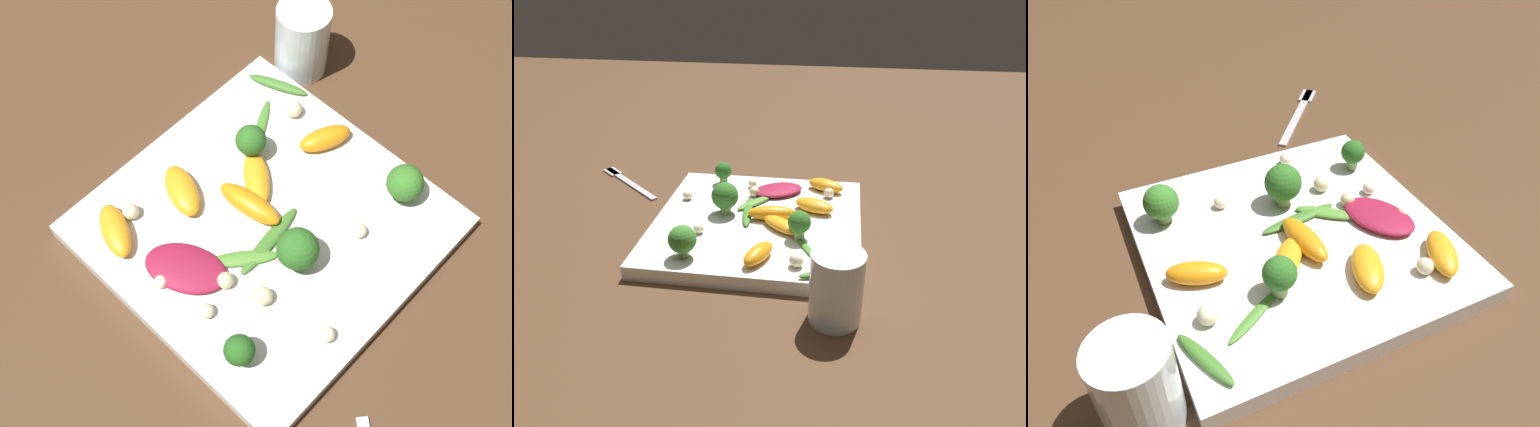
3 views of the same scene
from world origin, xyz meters
TOP-DOWN VIEW (x-y plane):
  - ground_plane at (0.00, 0.00)m, footprint 2.40×2.40m
  - plate at (0.00, 0.00)m, footprint 0.30×0.30m
  - drinking_glass at (0.19, 0.12)m, footprint 0.06×0.06m
  - radicchio_leaf_0 at (-0.09, 0.02)m, footprint 0.08×0.09m
  - orange_segment_0 at (-0.04, 0.08)m, footprint 0.05×0.07m
  - orange_segment_1 at (0.03, 0.04)m, footprint 0.06×0.07m
  - orange_segment_2 at (0.00, 0.02)m, footprint 0.03×0.07m
  - orange_segment_3 at (0.11, 0.02)m, footprint 0.06×0.04m
  - orange_segment_4 at (-0.11, 0.09)m, footprint 0.05×0.07m
  - broccoli_floret_0 at (-0.01, -0.05)m, footprint 0.04×0.04m
  - broccoli_floret_1 at (0.05, 0.07)m, footprint 0.03×0.03m
  - broccoli_floret_2 at (0.12, -0.08)m, footprint 0.04×0.04m
  - broccoli_floret_3 at (-0.12, -0.08)m, footprint 0.03×0.03m
  - arugula_sprig_0 at (0.08, 0.08)m, footprint 0.07×0.05m
  - arugula_sprig_1 at (-0.01, -0.02)m, footprint 0.09×0.03m
  - arugula_sprig_2 at (-0.05, -0.01)m, footprint 0.06×0.06m
  - arugula_sprig_3 at (0.13, 0.11)m, footprint 0.04×0.07m
  - macadamia_nut_0 at (-0.06, -0.06)m, footprint 0.02×0.02m
  - macadamia_nut_1 at (-0.05, -0.12)m, footprint 0.02×0.02m
  - macadamia_nut_2 at (-0.09, 0.10)m, footprint 0.02×0.02m
  - macadamia_nut_3 at (-0.12, 0.02)m, footprint 0.01×0.01m
  - macadamia_nut_4 at (0.12, 0.07)m, footprint 0.02×0.02m
  - macadamia_nut_5 at (0.05, -0.08)m, footprint 0.01×0.01m
  - macadamia_nut_6 at (-0.07, -0.02)m, footprint 0.02×0.02m
  - macadamia_nut_7 at (-0.11, -0.03)m, footprint 0.01×0.01m

SIDE VIEW (x-z plane):
  - ground_plane at x=0.00m, z-range 0.00..0.00m
  - plate at x=0.00m, z-range 0.00..0.02m
  - arugula_sprig_0 at x=0.08m, z-range 0.02..0.03m
  - arugula_sprig_1 at x=-0.01m, z-range 0.02..0.03m
  - arugula_sprig_2 at x=-0.05m, z-range 0.02..0.03m
  - arugula_sprig_3 at x=0.13m, z-range 0.02..0.03m
  - radicchio_leaf_0 at x=-0.09m, z-range 0.02..0.03m
  - macadamia_nut_3 at x=-0.12m, z-range 0.02..0.03m
  - macadamia_nut_7 at x=-0.11m, z-range 0.02..0.04m
  - macadamia_nut_5 at x=0.05m, z-range 0.02..0.04m
  - macadamia_nut_1 at x=-0.05m, z-range 0.02..0.04m
  - orange_segment_1 at x=0.03m, z-range 0.02..0.04m
  - macadamia_nut_6 at x=-0.07m, z-range 0.02..0.04m
  - macadamia_nut_2 at x=-0.09m, z-range 0.02..0.04m
  - macadamia_nut_0 at x=-0.06m, z-range 0.02..0.04m
  - macadamia_nut_4 at x=0.12m, z-range 0.02..0.04m
  - orange_segment_4 at x=-0.11m, z-range 0.02..0.04m
  - orange_segment_0 at x=-0.04m, z-range 0.02..0.04m
  - orange_segment_3 at x=0.11m, z-range 0.02..0.04m
  - orange_segment_2 at x=0.00m, z-range 0.02..0.04m
  - broccoli_floret_3 at x=-0.12m, z-range 0.02..0.06m
  - drinking_glass at x=0.19m, z-range 0.00..0.09m
  - broccoli_floret_1 at x=0.05m, z-range 0.02..0.07m
  - broccoli_floret_2 at x=0.12m, z-range 0.02..0.07m
  - broccoli_floret_0 at x=-0.01m, z-range 0.02..0.07m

